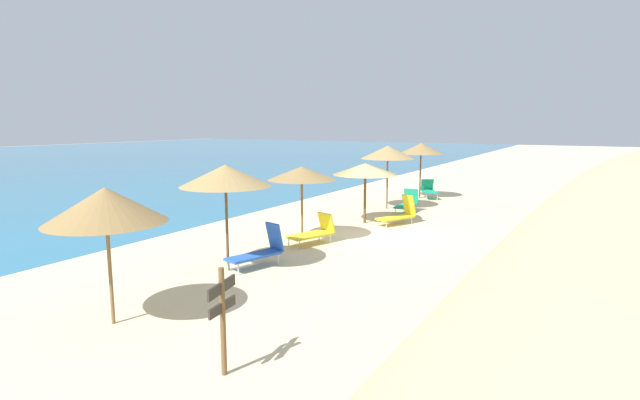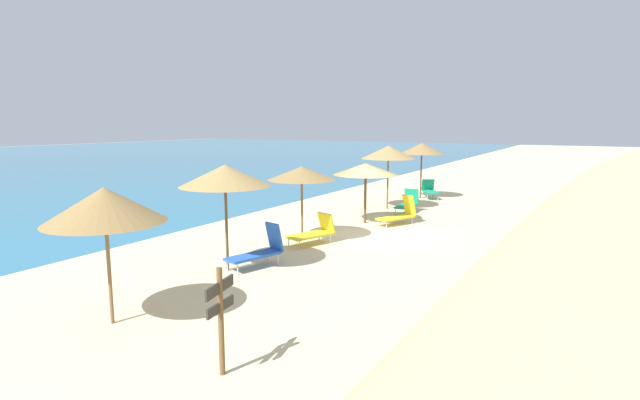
{
  "view_description": "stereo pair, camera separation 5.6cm",
  "coord_description": "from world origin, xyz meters",
  "px_view_note": "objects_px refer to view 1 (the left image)",
  "views": [
    {
      "loc": [
        -16.08,
        -7.02,
        3.93
      ],
      "look_at": [
        -2.1,
        1.01,
        1.39
      ],
      "focal_mm": 27.5,
      "sensor_mm": 36.0,
      "label": 1
    },
    {
      "loc": [
        -16.05,
        -7.06,
        3.93
      ],
      "look_at": [
        -2.1,
        1.01,
        1.39
      ],
      "focal_mm": 27.5,
      "sensor_mm": 36.0,
      "label": 2
    }
  ],
  "objects_px": {
    "beach_umbrella_3": "(365,169)",
    "lounge_chair_4": "(407,203)",
    "lounge_chair_2": "(399,214)",
    "beach_umbrella_1": "(225,176)",
    "lounge_chair_1": "(260,250)",
    "lounge_chair_0": "(429,190)",
    "beach_umbrella_2": "(302,173)",
    "beach_umbrella_5": "(421,149)",
    "beach_umbrella_4": "(388,152)",
    "beach_umbrella_0": "(106,205)",
    "wooden_signpost": "(222,311)",
    "lounge_chair_3": "(314,232)"
  },
  "relations": [
    {
      "from": "beach_umbrella_2",
      "to": "lounge_chair_4",
      "type": "relative_size",
      "value": 1.56
    },
    {
      "from": "beach_umbrella_0",
      "to": "beach_umbrella_2",
      "type": "height_order",
      "value": "beach_umbrella_0"
    },
    {
      "from": "beach_umbrella_1",
      "to": "lounge_chair_3",
      "type": "height_order",
      "value": "beach_umbrella_1"
    },
    {
      "from": "lounge_chair_3",
      "to": "wooden_signpost",
      "type": "bearing_deg",
      "value": 130.44
    },
    {
      "from": "beach_umbrella_2",
      "to": "lounge_chair_1",
      "type": "xyz_separation_m",
      "value": [
        -3.13,
        -0.58,
        -1.82
      ]
    },
    {
      "from": "beach_umbrella_0",
      "to": "wooden_signpost",
      "type": "xyz_separation_m",
      "value": [
        -0.44,
        -3.24,
        -1.33
      ]
    },
    {
      "from": "lounge_chair_4",
      "to": "wooden_signpost",
      "type": "relative_size",
      "value": 0.92
    },
    {
      "from": "beach_umbrella_3",
      "to": "lounge_chair_3",
      "type": "distance_m",
      "value": 4.28
    },
    {
      "from": "beach_umbrella_5",
      "to": "lounge_chair_4",
      "type": "xyz_separation_m",
      "value": [
        -4.4,
        -0.9,
        -2.18
      ]
    },
    {
      "from": "beach_umbrella_0",
      "to": "beach_umbrella_1",
      "type": "xyz_separation_m",
      "value": [
        3.92,
        0.39,
        0.18
      ]
    },
    {
      "from": "beach_umbrella_5",
      "to": "lounge_chair_4",
      "type": "height_order",
      "value": "beach_umbrella_5"
    },
    {
      "from": "beach_umbrella_1",
      "to": "lounge_chair_1",
      "type": "distance_m",
      "value": 2.28
    },
    {
      "from": "beach_umbrella_3",
      "to": "beach_umbrella_2",
      "type": "bearing_deg",
      "value": 171.06
    },
    {
      "from": "beach_umbrella_2",
      "to": "beach_umbrella_5",
      "type": "xyz_separation_m",
      "value": [
        11.14,
        -0.38,
        0.33
      ]
    },
    {
      "from": "lounge_chair_1",
      "to": "lounge_chair_4",
      "type": "relative_size",
      "value": 1.09
    },
    {
      "from": "beach_umbrella_0",
      "to": "beach_umbrella_2",
      "type": "distance_m",
      "value": 7.76
    },
    {
      "from": "lounge_chair_0",
      "to": "lounge_chair_2",
      "type": "xyz_separation_m",
      "value": [
        -7.11,
        -1.05,
        -0.04
      ]
    },
    {
      "from": "beach_umbrella_1",
      "to": "beach_umbrella_4",
      "type": "distance_m",
      "value": 11.13
    },
    {
      "from": "beach_umbrella_2",
      "to": "lounge_chair_0",
      "type": "height_order",
      "value": "beach_umbrella_2"
    },
    {
      "from": "beach_umbrella_1",
      "to": "lounge_chair_4",
      "type": "distance_m",
      "value": 10.87
    },
    {
      "from": "lounge_chair_3",
      "to": "lounge_chair_4",
      "type": "height_order",
      "value": "lounge_chair_4"
    },
    {
      "from": "lounge_chair_0",
      "to": "lounge_chair_2",
      "type": "relative_size",
      "value": 0.83
    },
    {
      "from": "beach_umbrella_0",
      "to": "beach_umbrella_5",
      "type": "height_order",
      "value": "beach_umbrella_5"
    },
    {
      "from": "beach_umbrella_4",
      "to": "beach_umbrella_5",
      "type": "height_order",
      "value": "beach_umbrella_4"
    },
    {
      "from": "lounge_chair_2",
      "to": "lounge_chair_4",
      "type": "bearing_deg",
      "value": -52.41
    },
    {
      "from": "beach_umbrella_2",
      "to": "beach_umbrella_4",
      "type": "bearing_deg",
      "value": -0.7
    },
    {
      "from": "beach_umbrella_4",
      "to": "beach_umbrella_3",
      "type": "bearing_deg",
      "value": -171.93
    },
    {
      "from": "beach_umbrella_3",
      "to": "beach_umbrella_0",
      "type": "bearing_deg",
      "value": 179.15
    },
    {
      "from": "beach_umbrella_0",
      "to": "beach_umbrella_2",
      "type": "relative_size",
      "value": 1.08
    },
    {
      "from": "beach_umbrella_3",
      "to": "lounge_chair_4",
      "type": "xyz_separation_m",
      "value": [
        2.99,
        -0.69,
        -1.72
      ]
    },
    {
      "from": "beach_umbrella_1",
      "to": "wooden_signpost",
      "type": "relative_size",
      "value": 1.63
    },
    {
      "from": "beach_umbrella_3",
      "to": "lounge_chair_3",
      "type": "relative_size",
      "value": 1.48
    },
    {
      "from": "lounge_chair_1",
      "to": "lounge_chair_0",
      "type": "bearing_deg",
      "value": -75.28
    },
    {
      "from": "lounge_chair_1",
      "to": "lounge_chair_3",
      "type": "distance_m",
      "value": 2.98
    },
    {
      "from": "beach_umbrella_5",
      "to": "lounge_chair_0",
      "type": "xyz_separation_m",
      "value": [
        0.17,
        -0.44,
        -2.16
      ]
    },
    {
      "from": "beach_umbrella_3",
      "to": "lounge_chair_4",
      "type": "bearing_deg",
      "value": -13.08
    },
    {
      "from": "beach_umbrella_0",
      "to": "beach_umbrella_4",
      "type": "distance_m",
      "value": 15.05
    },
    {
      "from": "beach_umbrella_0",
      "to": "beach_umbrella_5",
      "type": "xyz_separation_m",
      "value": [
        18.9,
        0.04,
        0.23
      ]
    },
    {
      "from": "lounge_chair_2",
      "to": "beach_umbrella_1",
      "type": "bearing_deg",
      "value": 101.62
    },
    {
      "from": "lounge_chair_1",
      "to": "beach_umbrella_1",
      "type": "bearing_deg",
      "value": 67.44
    },
    {
      "from": "beach_umbrella_2",
      "to": "beach_umbrella_5",
      "type": "bearing_deg",
      "value": -1.97
    },
    {
      "from": "lounge_chair_1",
      "to": "wooden_signpost",
      "type": "bearing_deg",
      "value": 136.94
    },
    {
      "from": "beach_umbrella_1",
      "to": "wooden_signpost",
      "type": "bearing_deg",
      "value": -140.23
    },
    {
      "from": "lounge_chair_3",
      "to": "wooden_signpost",
      "type": "xyz_separation_m",
      "value": [
        -8.04,
        -3.09,
        0.65
      ]
    },
    {
      "from": "beach_umbrella_2",
      "to": "lounge_chair_2",
      "type": "height_order",
      "value": "beach_umbrella_2"
    },
    {
      "from": "beach_umbrella_3",
      "to": "lounge_chair_1",
      "type": "bearing_deg",
      "value": 179.94
    },
    {
      "from": "beach_umbrella_1",
      "to": "lounge_chair_3",
      "type": "xyz_separation_m",
      "value": [
        3.68,
        -0.54,
        -2.16
      ]
    },
    {
      "from": "beach_umbrella_3",
      "to": "beach_umbrella_4",
      "type": "relative_size",
      "value": 0.88
    },
    {
      "from": "beach_umbrella_0",
      "to": "beach_umbrella_3",
      "type": "relative_size",
      "value": 1.07
    },
    {
      "from": "beach_umbrella_4",
      "to": "lounge_chair_2",
      "type": "bearing_deg",
      "value": -149.96
    }
  ]
}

